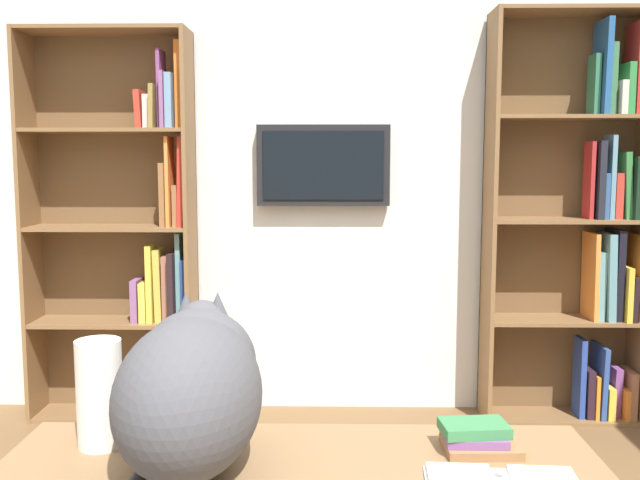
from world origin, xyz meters
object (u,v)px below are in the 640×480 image
bookshelf_left (585,225)px  desk_book_stack (477,438)px  cat (192,385)px  paper_towel_roll (99,393)px  bookshelf_right (133,237)px  wall_mounted_tv (323,165)px

bookshelf_left → desk_book_stack: bearing=65.0°
cat → paper_towel_roll: size_ratio=2.39×
bookshelf_left → cat: size_ratio=3.49×
bookshelf_left → paper_towel_roll: (1.93, 2.16, -0.21)m
paper_towel_roll → bookshelf_right: bearing=-76.3°
cat → wall_mounted_tv: bearing=-96.5°
bookshelf_right → desk_book_stack: bookshelf_right is taller
cat → desk_book_stack: size_ratio=3.31×
wall_mounted_tv → cat: bearing=83.5°
cat → desk_book_stack: 0.69m
bookshelf_left → paper_towel_roll: 2.90m
bookshelf_left → cat: (1.68, 2.27, -0.16)m
bookshelf_left → bookshelf_right: (2.45, -0.01, -0.07)m
bookshelf_right → desk_book_stack: bearing=123.5°
paper_towel_roll → desk_book_stack: 0.92m
wall_mounted_tv → bookshelf_right: bearing=4.4°
desk_book_stack → paper_towel_roll: bearing=-0.7°
bookshelf_right → bookshelf_left: bearing=179.9°
desk_book_stack → bookshelf_right: bearing=-56.5°
cat → paper_towel_roll: 0.27m
bookshelf_left → bookshelf_right: 2.46m
cat → desk_book_stack: bearing=-171.9°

